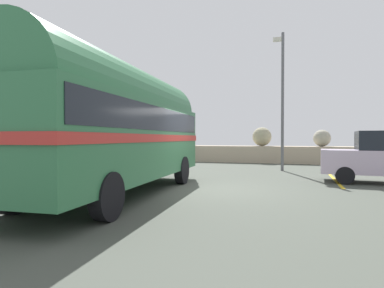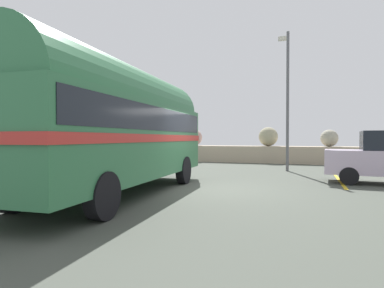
% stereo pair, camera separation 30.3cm
% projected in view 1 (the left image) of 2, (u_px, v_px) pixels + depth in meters
% --- Properties ---
extents(ground, '(32.00, 26.00, 0.02)m').
position_uv_depth(ground, '(206.00, 189.00, 10.09)').
color(ground, '#474C43').
extents(breakwater, '(31.36, 2.04, 2.39)m').
position_uv_depth(breakwater, '(249.00, 152.00, 21.37)').
color(breakwater, tan).
rests_on(breakwater, ground).
extents(vintage_coach, '(2.99, 8.73, 3.70)m').
position_uv_depth(vintage_coach, '(118.00, 123.00, 8.94)').
color(vintage_coach, black).
rests_on(vintage_coach, ground).
extents(second_coach, '(3.32, 8.79, 3.70)m').
position_uv_depth(second_coach, '(49.00, 127.00, 11.80)').
color(second_coach, black).
rests_on(second_coach, ground).
extents(lamp_post, '(0.58, 0.91, 6.80)m').
position_uv_depth(lamp_post, '(282.00, 94.00, 15.76)').
color(lamp_post, '#5B5B60').
rests_on(lamp_post, ground).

